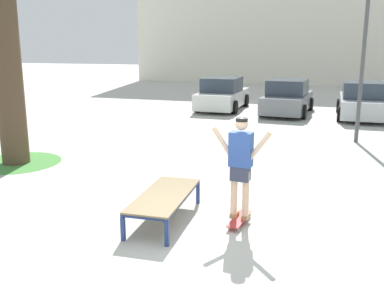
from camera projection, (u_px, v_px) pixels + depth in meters
name	position (u px, v px, depth m)	size (l,w,h in m)	color
ground_plane	(193.00, 248.00, 6.22)	(120.00, 120.00, 0.00)	#B7B5AD
building_facade	(334.00, 2.00, 32.58)	(31.31, 4.00, 12.45)	silver
skate_box	(164.00, 197.00, 7.15)	(0.86, 1.94, 0.46)	navy
skateboard	(239.00, 219.00, 7.07)	(0.27, 0.82, 0.09)	#B23333
skater	(241.00, 162.00, 6.85)	(1.00, 0.31, 1.69)	beige
grass_patch_near_left	(17.00, 162.00, 10.82)	(2.20, 2.20, 0.01)	#47893D
car_white	(223.00, 95.00, 19.90)	(1.93, 4.21, 1.50)	silver
car_grey	(288.00, 98.00, 18.62)	(2.10, 4.29, 1.50)	slate
car_silver	(362.00, 101.00, 17.50)	(1.93, 4.21, 1.50)	#B7BABF
light_post	(367.00, 13.00, 12.30)	(0.36, 0.36, 5.83)	#4C4C51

